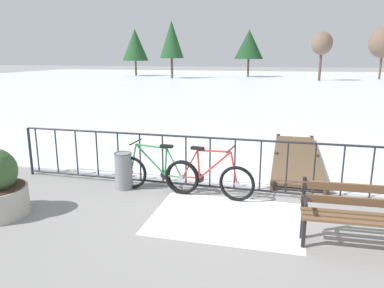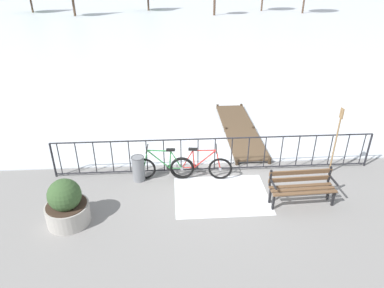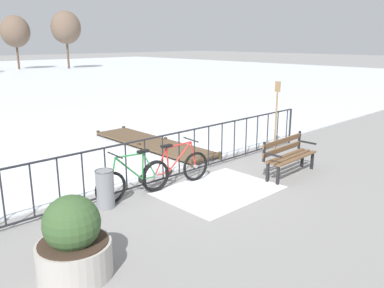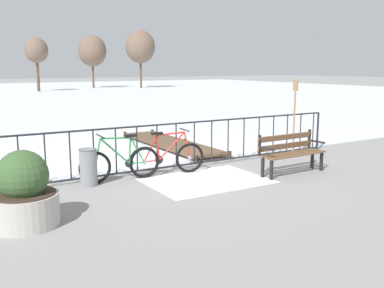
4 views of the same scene
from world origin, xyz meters
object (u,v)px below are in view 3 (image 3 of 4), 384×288
Objects in this scene: bicycle_second at (176,169)px; planter_with_shrub at (73,242)px; trash_bin at (105,189)px; oar_upright at (276,112)px; park_bench at (288,153)px; bicycle_near_railing at (134,180)px.

bicycle_second is 3.61m from planter_with_shrub.
planter_with_shrub is at bearing -131.96° from trash_bin.
oar_upright is at bearing 0.27° from trash_bin.
oar_upright is at bearing 13.70° from planter_with_shrub.
bicycle_near_railing is at bearing 159.64° from park_bench.
bicycle_near_railing is at bearing 177.54° from bicycle_second.
park_bench is (3.43, -1.27, 0.14)m from bicycle_near_railing.
bicycle_near_railing reaches higher than trash_bin.
trash_bin is (-4.10, 1.27, -0.14)m from park_bench.
bicycle_near_railing is 1.06× the size of park_bench.
trash_bin is at bearing -179.73° from oar_upright.
oar_upright is (3.72, 0.06, 0.77)m from bicycle_second.
bicycle_near_railing is 2.34× the size of trash_bin.
park_bench is 5.62m from planter_with_shrub.
trash_bin is (-0.67, -0.01, 0.00)m from bicycle_near_railing.
bicycle_second is at bearing -179.03° from oar_upright.
planter_with_shrub is at bearing -175.90° from park_bench.
oar_upright is (1.34, 1.29, 0.63)m from park_bench.
bicycle_near_railing is 4.83m from oar_upright.
trash_bin is 5.50m from oar_upright.
bicycle_near_railing is at bearing -179.79° from oar_upright.
planter_with_shrub is at bearing -166.30° from oar_upright.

